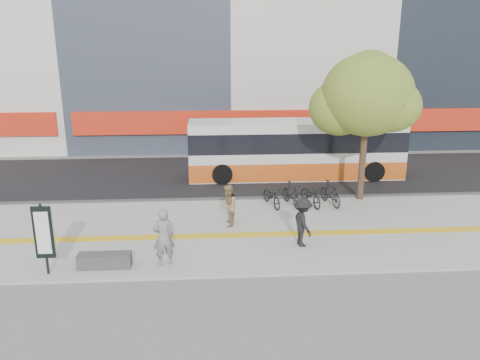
{
  "coord_description": "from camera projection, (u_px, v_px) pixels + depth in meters",
  "views": [
    {
      "loc": [
        0.67,
        -14.46,
        6.72
      ],
      "look_at": [
        1.75,
        2.0,
        1.84
      ],
      "focal_mm": 35.16,
      "sensor_mm": 36.0,
      "label": 1
    }
  ],
  "objects": [
    {
      "name": "curb",
      "position": [
        195.0,
        200.0,
        20.47
      ],
      "size": [
        40.0,
        0.25,
        0.14
      ],
      "primitive_type": "cube",
      "color": "#343436",
      "rests_on": "ground"
    },
    {
      "name": "street_tree",
      "position": [
        366.0,
        97.0,
        19.49
      ],
      "size": [
        4.4,
        3.8,
        6.31
      ],
      "color": "#3B291B",
      "rests_on": "sidewalk"
    },
    {
      "name": "sidewalk",
      "position": [
        193.0,
        232.0,
        17.13
      ],
      "size": [
        40.0,
        7.0,
        0.08
      ],
      "primitive_type": "cube",
      "color": "gray",
      "rests_on": "ground"
    },
    {
      "name": "pedestrian_dark",
      "position": [
        303.0,
        222.0,
        15.68
      ],
      "size": [
        0.82,
        1.18,
        1.66
      ],
      "primitive_type": "imported",
      "rotation": [
        0.0,
        0.0,
        1.78
      ],
      "color": "black",
      "rests_on": "sidewalk"
    },
    {
      "name": "bicycle_row",
      "position": [
        300.0,
        195.0,
        19.65
      ],
      "size": [
        3.43,
        1.83,
        1.01
      ],
      "color": "black",
      "rests_on": "sidewalk"
    },
    {
      "name": "street",
      "position": [
        197.0,
        176.0,
        24.31
      ],
      "size": [
        40.0,
        8.0,
        0.06
      ],
      "primitive_type": "cube",
      "color": "black",
      "rests_on": "ground"
    },
    {
      "name": "pedestrian_tan",
      "position": [
        228.0,
        206.0,
        17.39
      ],
      "size": [
        0.67,
        0.83,
        1.59
      ],
      "primitive_type": "imported",
      "rotation": [
        0.0,
        0.0,
        -1.67
      ],
      "color": "#92784D",
      "rests_on": "sidewalk"
    },
    {
      "name": "seated_woman",
      "position": [
        163.0,
        237.0,
        14.31
      ],
      "size": [
        0.76,
        0.61,
        1.82
      ],
      "primitive_type": "imported",
      "rotation": [
        0.0,
        0.0,
        3.44
      ],
      "color": "black",
      "rests_on": "sidewalk"
    },
    {
      "name": "bus",
      "position": [
        296.0,
        151.0,
        23.75
      ],
      "size": [
        10.74,
        2.55,
        2.86
      ],
      "color": "silver",
      "rests_on": "street"
    },
    {
      "name": "tactile_strip",
      "position": [
        193.0,
        236.0,
        16.64
      ],
      "size": [
        40.0,
        0.45,
        0.01
      ],
      "primitive_type": "cube",
      "color": "yellow",
      "rests_on": "sidewalk"
    },
    {
      "name": "ground",
      "position": [
        192.0,
        250.0,
        15.7
      ],
      "size": [
        120.0,
        120.0,
        0.0
      ],
      "primitive_type": "plane",
      "color": "slate",
      "rests_on": "ground"
    },
    {
      "name": "bench",
      "position": [
        105.0,
        260.0,
        14.31
      ],
      "size": [
        1.6,
        0.45,
        0.45
      ],
      "primitive_type": "cube",
      "color": "#343436",
      "rests_on": "sidewalk"
    },
    {
      "name": "signboard",
      "position": [
        43.0,
        234.0,
        13.61
      ],
      "size": [
        0.55,
        0.1,
        2.2
      ],
      "color": "black",
      "rests_on": "sidewalk"
    }
  ]
}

